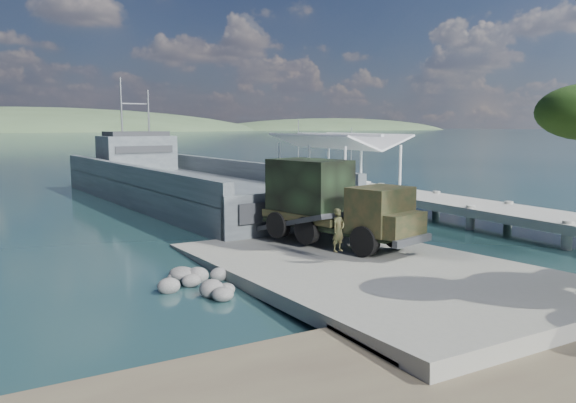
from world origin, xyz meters
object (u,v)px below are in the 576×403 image
object	(u,v)px
sailboat_far	(299,178)
pier	(344,179)
landing_craft	(185,191)
soldier	(338,240)
military_truck	(331,202)
sailboat_near	(351,183)

from	to	relation	value
sailboat_far	pier	bearing A→B (deg)	-118.34
pier	landing_craft	size ratio (longest dim) A/B	1.17
pier	sailboat_far	bearing A→B (deg)	74.35
soldier	sailboat_far	bearing A→B (deg)	45.58
soldier	sailboat_far	size ratio (longest dim) A/B	0.26
pier	sailboat_far	distance (m)	14.14
pier	military_truck	xyz separation A→B (m)	(-11.82, -15.75, 0.79)
military_truck	soldier	xyz separation A→B (m)	(-1.83, -3.22, -1.01)
sailboat_near	sailboat_far	distance (m)	6.69
sailboat_far	military_truck	bearing A→B (deg)	-130.74
landing_craft	soldier	world-z (taller)	landing_craft
landing_craft	soldier	size ratio (longest dim) A/B	21.58
landing_craft	military_truck	xyz separation A→B (m)	(0.21, -19.92, 1.48)
landing_craft	sailboat_far	xyz separation A→B (m)	(15.83, 9.40, -0.55)
soldier	sailboat_near	bearing A→B (deg)	36.96
pier	soldier	xyz separation A→B (m)	(-13.64, -18.97, -0.23)
pier	landing_craft	bearing A→B (deg)	160.89
sailboat_far	sailboat_near	bearing A→B (deg)	-83.71
landing_craft	military_truck	bearing A→B (deg)	-93.98
pier	soldier	size ratio (longest dim) A/B	25.24
landing_craft	sailboat_near	bearing A→B (deg)	5.07
military_truck	sailboat_near	xyz separation A→B (m)	(17.79, 22.99, -2.07)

